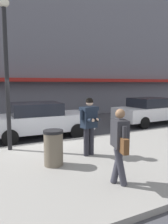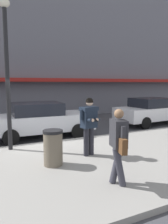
# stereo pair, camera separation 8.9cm
# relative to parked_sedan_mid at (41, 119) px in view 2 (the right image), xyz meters

# --- Properties ---
(ground_plane) EXTENTS (80.00, 80.00, 0.00)m
(ground_plane) POSITION_rel_parked_sedan_mid_xyz_m (-0.43, -1.17, -0.79)
(ground_plane) COLOR #3D3D42
(sidewalk) EXTENTS (32.00, 5.30, 0.14)m
(sidewalk) POSITION_rel_parked_sedan_mid_xyz_m (0.57, -4.02, -0.72)
(sidewalk) COLOR gray
(sidewalk) RESTS_ON ground
(curb_paint_line) EXTENTS (28.00, 0.12, 0.01)m
(curb_paint_line) POSITION_rel_parked_sedan_mid_xyz_m (0.57, -1.12, -0.79)
(curb_paint_line) COLOR silver
(curb_paint_line) RESTS_ON ground
(storefront_facade) EXTENTS (28.00, 4.70, 11.52)m
(storefront_facade) POSITION_rel_parked_sedan_mid_xyz_m (0.57, 7.32, 4.96)
(storefront_facade) COLOR slate
(storefront_facade) RESTS_ON ground
(parked_sedan_mid) EXTENTS (4.56, 2.04, 1.54)m
(parked_sedan_mid) POSITION_rel_parked_sedan_mid_xyz_m (0.00, 0.00, 0.00)
(parked_sedan_mid) COLOR silver
(parked_sedan_mid) RESTS_ON ground
(parked_sedan_far) EXTENTS (4.61, 2.15, 1.54)m
(parked_sedan_far) POSITION_rel_parked_sedan_mid_xyz_m (6.67, 0.25, 0.00)
(parked_sedan_far) COLOR silver
(parked_sedan_far) RESTS_ON ground
(man_texting_on_phone) EXTENTS (0.64, 0.62, 1.81)m
(man_texting_on_phone) POSITION_rel_parked_sedan_mid_xyz_m (0.61, -3.53, 0.46)
(man_texting_on_phone) COLOR #23232B
(man_texting_on_phone) RESTS_ON sidewalk
(pedestrian_with_bag) EXTENTS (0.39, 0.71, 1.70)m
(pedestrian_with_bag) POSITION_rel_parked_sedan_mid_xyz_m (0.28, -5.59, 0.32)
(pedestrian_with_bag) COLOR #33333D
(pedestrian_with_bag) RESTS_ON sidewalk
(street_lamp_post) EXTENTS (0.36, 0.36, 4.88)m
(street_lamp_post) POSITION_rel_parked_sedan_mid_xyz_m (-1.52, -1.82, 2.35)
(street_lamp_post) COLOR black
(street_lamp_post) RESTS_ON sidewalk
(trash_bin) EXTENTS (0.55, 0.55, 0.98)m
(trash_bin) POSITION_rel_parked_sedan_mid_xyz_m (-0.65, -3.83, -0.16)
(trash_bin) COLOR #665B4C
(trash_bin) RESTS_ON sidewalk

